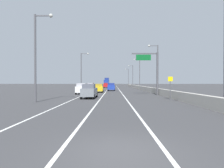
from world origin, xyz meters
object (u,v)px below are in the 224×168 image
at_px(lamp_post_right_third, 139,72).
at_px(car_yellow_4, 99,88).
at_px(lamp_post_right_fourth, 132,74).
at_px(box_truck, 107,83).
at_px(car_blue_0, 111,87).
at_px(lamp_post_left_near, 37,52).
at_px(overhead_sign_gantry, 153,68).
at_px(car_white_2, 82,89).
at_px(lamp_post_right_second, 156,65).
at_px(lamp_post_left_mid, 82,69).
at_px(car_red_3, 106,85).
at_px(lamp_post_right_fifth, 128,76).
at_px(car_gray_1, 89,91).
at_px(car_silver_5, 91,87).
at_px(speed_advisory_sign, 170,86).
at_px(lamp_post_right_near, 222,39).

bearing_deg(lamp_post_right_third, car_yellow_4, -118.86).
distance_m(lamp_post_right_fourth, box_truck, 14.58).
xyz_separation_m(car_blue_0, car_yellow_4, (-2.71, -8.02, -0.06)).
bearing_deg(lamp_post_left_near, overhead_sign_gantry, 37.17).
bearing_deg(car_white_2, lamp_post_right_second, 10.77).
bearing_deg(car_yellow_4, car_white_2, -118.10).
distance_m(lamp_post_right_third, lamp_post_left_mid, 21.25).
bearing_deg(car_red_3, box_truck, 91.03).
height_order(overhead_sign_gantry, lamp_post_right_fifth, lamp_post_right_fifth).
distance_m(car_red_3, car_yellow_4, 34.18).
xyz_separation_m(car_gray_1, box_truck, (0.03, 67.18, 1.04)).
distance_m(lamp_post_left_mid, car_silver_5, 5.97).
distance_m(speed_advisory_sign, car_blue_0, 26.13).
distance_m(lamp_post_right_near, lamp_post_right_second, 23.76).
distance_m(lamp_post_right_near, lamp_post_right_third, 47.53).
height_order(lamp_post_right_near, lamp_post_right_fifth, same).
height_order(lamp_post_right_near, car_blue_0, lamp_post_right_near).
bearing_deg(lamp_post_left_near, lamp_post_right_fifth, 79.11).
xyz_separation_m(lamp_post_right_second, lamp_post_left_near, (-17.53, -17.76, 0.00)).
xyz_separation_m(lamp_post_right_fourth, lamp_post_left_near, (-17.25, -65.29, 0.00)).
distance_m(lamp_post_right_third, lamp_post_left_near, 44.91).
bearing_deg(speed_advisory_sign, lamp_post_right_near, -81.92).
distance_m(overhead_sign_gantry, lamp_post_right_fifth, 77.24).
height_order(lamp_post_right_fourth, car_red_3, lamp_post_right_fourth).
bearing_deg(lamp_post_left_near, speed_advisory_sign, 11.83).
bearing_deg(car_yellow_4, car_gray_1, -90.71).
distance_m(lamp_post_right_second, car_white_2, 15.98).
height_order(lamp_post_right_fourth, car_white_2, lamp_post_right_fourth).
relative_size(speed_advisory_sign, car_blue_0, 0.74).
bearing_deg(car_yellow_4, lamp_post_right_fourth, 75.23).
height_order(lamp_post_right_near, car_gray_1, lamp_post_right_near).
bearing_deg(box_truck, car_silver_5, -94.16).
height_order(lamp_post_right_third, lamp_post_right_fifth, same).
bearing_deg(car_blue_0, car_yellow_4, -108.65).
bearing_deg(lamp_post_right_fourth, lamp_post_right_second, -89.66).
height_order(speed_advisory_sign, lamp_post_left_mid, lamp_post_left_mid).
bearing_deg(car_gray_1, car_blue_0, 82.78).
distance_m(lamp_post_right_fifth, car_gray_1, 84.59).
distance_m(overhead_sign_gantry, car_blue_0, 18.42).
bearing_deg(lamp_post_right_second, lamp_post_right_fifth, 90.32).
bearing_deg(lamp_post_left_mid, lamp_post_right_fifth, 74.46).
relative_size(overhead_sign_gantry, lamp_post_left_mid, 0.75).
height_order(speed_advisory_sign, car_red_3, speed_advisory_sign).
distance_m(car_blue_0, car_silver_5, 6.75).
distance_m(lamp_post_right_second, box_truck, 56.35).
height_order(speed_advisory_sign, lamp_post_left_near, lamp_post_left_near).
xyz_separation_m(overhead_sign_gantry, box_truck, (-10.39, 60.79, -2.69)).
distance_m(lamp_post_right_second, car_blue_0, 14.89).
xyz_separation_m(lamp_post_right_near, lamp_post_right_fifth, (-0.24, 95.05, 0.00)).
relative_size(lamp_post_right_third, car_gray_1, 2.13).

